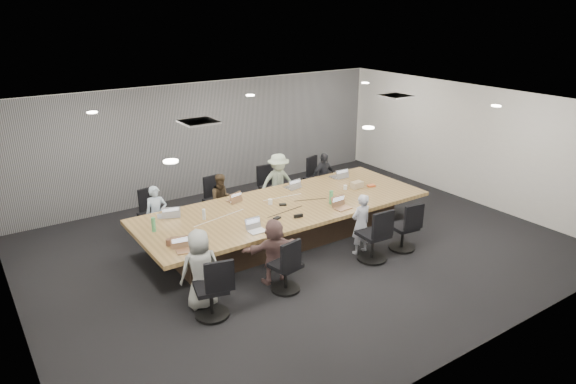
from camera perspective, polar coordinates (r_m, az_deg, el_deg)
floor at (r=10.28m, az=1.26°, el=-6.14°), size 10.00×8.00×0.00m
ceiling at (r=9.38m, az=1.39°, el=9.38°), size 10.00×8.00×0.00m
wall_back at (r=13.07m, az=-8.94°, el=5.95°), size 10.00×0.00×2.80m
wall_front at (r=7.13m, az=20.44°, el=-7.45°), size 10.00×0.00×2.80m
wall_left at (r=8.14m, az=-28.87°, el=-5.29°), size 0.00×8.00×2.80m
wall_right at (r=13.17m, az=19.43°, el=5.14°), size 0.00×8.00×2.80m
curtain at (r=13.00m, az=-8.78°, el=5.88°), size 9.80×0.04×2.80m
conference_table at (r=10.48m, az=-0.31°, el=-3.18°), size 6.00×2.20×0.74m
chair_0 at (r=11.02m, az=-14.94°, el=-2.85°), size 0.57×0.57×0.75m
chair_1 at (r=11.53m, az=-8.06°, el=-1.33°), size 0.56×0.56×0.74m
chair_2 at (r=12.18m, az=-1.96°, el=0.08°), size 0.54×0.54×0.75m
chair_3 at (r=12.88m, az=2.95°, el=1.15°), size 0.62×0.62×0.73m
chair_4 at (r=8.06m, az=-8.55°, el=-10.98°), size 0.68×0.68×0.83m
chair_5 at (r=8.65m, az=-0.28°, el=-8.61°), size 0.61×0.61×0.78m
chair_6 at (r=9.74m, az=9.42°, el=-5.12°), size 0.63×0.63×0.88m
chair_7 at (r=10.28m, az=12.66°, el=-4.20°), size 0.60×0.60×0.80m
person_0 at (r=10.63m, az=-14.39°, el=-2.41°), size 0.48×0.38×1.17m
laptop_0 at (r=10.09m, az=-13.38°, el=-2.57°), size 0.39×0.32×0.02m
person_1 at (r=11.16m, az=-7.31°, el=-0.87°), size 0.64×0.54×1.16m
laptop_1 at (r=10.64m, az=-5.99°, el=-0.90°), size 0.33×0.26×0.02m
person_2 at (r=11.80m, az=-1.07°, el=1.03°), size 0.97×0.68×1.38m
laptop_2 at (r=11.35m, az=0.44°, el=0.56°), size 0.35×0.26×0.02m
person_3 at (r=12.55m, az=3.93°, el=1.71°), size 0.72×0.34×1.19m
laptop_3 at (r=12.09m, az=5.55°, el=1.72°), size 0.35×0.24×0.02m
person_4 at (r=8.21m, az=-9.72°, el=-8.45°), size 0.68×0.48×1.32m
laptop_4 at (r=8.63m, az=-11.30°, el=-6.43°), size 0.34×0.26×0.02m
person_5 at (r=8.82m, az=-1.56°, el=-6.59°), size 1.14×0.58×1.17m
laptop_5 at (r=9.17m, az=-3.43°, el=-4.39°), size 0.30×0.21×0.02m
person_6 at (r=9.90m, az=8.09°, el=-3.55°), size 0.44×0.29×1.21m
laptop_6 at (r=10.23m, az=6.08°, el=-1.80°), size 0.35×0.25×0.02m
bottle_green_left at (r=9.43m, az=-14.72°, el=-3.52°), size 0.09×0.09×0.26m
bottle_green_right at (r=10.41m, az=4.82°, el=-0.58°), size 0.10×0.10×0.28m
bottle_clear at (r=9.77m, az=-9.33°, el=-2.45°), size 0.08×0.08×0.20m
cup_white_far at (r=10.37m, az=-1.99°, el=-1.10°), size 0.10×0.10×0.11m
cup_white_near at (r=11.28m, az=6.39°, el=0.52°), size 0.08×0.08×0.10m
mug_brown at (r=8.86m, az=-13.12°, el=-5.47°), size 0.10×0.10×0.11m
mic_left at (r=9.70m, az=-1.22°, el=-2.91°), size 0.16×0.14×0.03m
mic_right at (r=10.34m, az=-0.59°, el=-1.40°), size 0.17×0.15×0.03m
stapler at (r=9.74m, az=1.15°, el=-2.67°), size 0.18×0.08×0.07m
canvas_bag at (r=11.40m, az=7.66°, el=0.80°), size 0.27×0.17×0.14m
snack_packet at (r=11.54m, az=9.23°, el=0.70°), size 0.19×0.14×0.04m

